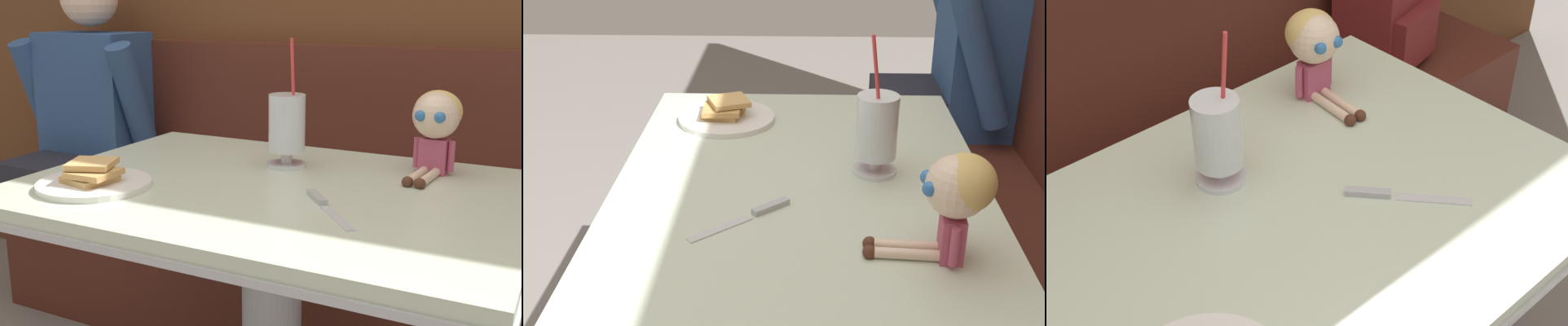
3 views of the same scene
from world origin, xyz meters
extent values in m
cube|color=beige|center=(0.00, 0.18, 0.72)|extent=(1.10, 0.80, 0.03)
cube|color=#B7BABF|center=(0.00, 0.18, 0.70)|extent=(1.11, 0.81, 0.02)
cylinder|color=#A5A8AD|center=(0.00, 0.18, 0.37)|extent=(0.14, 0.14, 0.65)
cylinder|color=white|center=(-0.34, -0.02, 0.75)|extent=(0.25, 0.25, 0.01)
cube|color=tan|center=(-0.34, -0.03, 0.76)|extent=(0.11, 0.11, 0.01)
cube|color=tan|center=(-0.33, -0.03, 0.78)|extent=(0.10, 0.10, 0.01)
cube|color=tan|center=(-0.35, -0.01, 0.79)|extent=(0.12, 0.12, 0.01)
cylinder|color=silver|center=(-0.04, 0.34, 0.74)|extent=(0.10, 0.10, 0.01)
cylinder|color=silver|center=(-0.04, 0.34, 0.77)|extent=(0.03, 0.03, 0.03)
cylinder|color=silver|center=(-0.04, 0.34, 0.85)|extent=(0.09, 0.09, 0.14)
cylinder|color=pink|center=(-0.04, 0.34, 0.84)|extent=(0.08, 0.08, 0.13)
cylinder|color=#DB383D|center=(-0.02, 0.34, 0.95)|extent=(0.01, 0.04, 0.22)
cube|color=silver|center=(0.21, 0.03, 0.74)|extent=(0.11, 0.12, 0.00)
cube|color=#B2B5BA|center=(0.13, 0.12, 0.75)|extent=(0.07, 0.08, 0.01)
cube|color=#B74C6B|center=(0.30, 0.44, 0.78)|extent=(0.07, 0.04, 0.08)
sphere|color=beige|center=(0.30, 0.44, 0.88)|extent=(0.11, 0.11, 0.11)
ellipsoid|color=#D8B766|center=(0.30, 0.46, 0.89)|extent=(0.12, 0.11, 0.10)
sphere|color=#2D6BB2|center=(0.27, 0.40, 0.88)|extent=(0.03, 0.03, 0.03)
sphere|color=#2D6BB2|center=(0.31, 0.39, 0.88)|extent=(0.03, 0.03, 0.03)
cylinder|color=beige|center=(0.28, 0.37, 0.75)|extent=(0.03, 0.12, 0.02)
cylinder|color=beige|center=(0.30, 0.36, 0.75)|extent=(0.03, 0.12, 0.02)
sphere|color=#4C2819|center=(0.27, 0.31, 0.75)|extent=(0.03, 0.03, 0.03)
sphere|color=#4C2819|center=(0.30, 0.30, 0.75)|extent=(0.03, 0.03, 0.03)
cylinder|color=#B74C6B|center=(0.25, 0.45, 0.79)|extent=(0.02, 0.02, 0.07)
cylinder|color=#B74C6B|center=(0.34, 0.44, 0.79)|extent=(0.02, 0.02, 0.07)
cube|color=#2D4C7F|center=(-1.06, 0.80, 0.74)|extent=(0.38, 0.24, 0.58)
cube|color=#23232D|center=(-1.06, 0.62, 0.52)|extent=(0.34, 0.36, 0.14)
cylinder|color=#2D4C7F|center=(-1.29, 0.75, 0.77)|extent=(0.09, 0.25, 0.48)
cylinder|color=#2D4C7F|center=(-0.83, 0.75, 0.77)|extent=(0.09, 0.25, 0.48)
camera|label=1|loc=(0.60, -1.04, 1.13)|focal=43.83mm
camera|label=2|loc=(1.32, 0.18, 1.41)|focal=47.09mm
camera|label=3|loc=(-0.67, -0.58, 1.64)|focal=51.43mm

